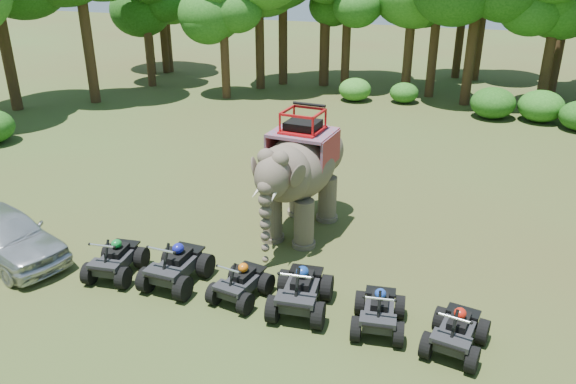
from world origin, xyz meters
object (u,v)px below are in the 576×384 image
Objects in this scene: parked_car at (5,235)px; atv_5 at (457,326)px; atv_0 at (115,255)px; atv_1 at (176,261)px; atv_3 at (301,285)px; elephant at (301,171)px; atv_2 at (241,278)px; atv_4 at (379,306)px.

atv_5 is at bearing -71.70° from parked_car.
parked_car is at bearing 177.65° from atv_0.
atv_1 is 3.45m from atv_3.
parked_car is 8.66m from atv_3.
atv_1 is (1.76, 0.20, 0.07)m from atv_0.
atv_3 is at bearing 1.18° from atv_1.
atv_1 is 7.14m from atv_5.
atv_3 reaches higher than atv_0.
atv_3 is (8.64, 0.53, -0.06)m from parked_car.
elephant is 1.07× the size of parked_car.
atv_1 is 1.88m from atv_2.
elephant is at bearing -40.57° from parked_car.
atv_1 reaches higher than atv_5.
atv_0 is 1.01× the size of atv_5.
atv_5 is (5.09, -4.31, -1.35)m from elephant.
atv_3 is at bearing -174.90° from atv_5.
atv_2 is 0.84× the size of atv_3.
parked_car is 7.08m from atv_2.
atv_5 is at bearing -13.79° from atv_4.
atv_1 is 1.12× the size of atv_5.
parked_car is 2.82× the size of atv_2.
atv_5 is at bearing -36.36° from elephant.
atv_0 is at bearing -172.57° from atv_1.
atv_4 is at bearing -9.04° from atv_3.
parked_car is at bearing 176.60° from atv_3.
elephant reaches higher than atv_2.
atv_0 is at bearing 172.70° from atv_4.
elephant is 2.52× the size of atv_3.
atv_2 is at bearing 175.05° from atv_3.
elephant is at bearing 64.39° from atv_1.
elephant is 5.50m from atv_4.
atv_1 reaches higher than atv_0.
atv_2 is 0.95× the size of atv_5.
elephant is at bearing 120.44° from atv_4.
atv_5 is at bearing -10.57° from atv_3.
parked_car is at bearing -143.58° from elephant.
elephant is at bearing 95.90° from atv_2.
parked_car reaches higher than atv_5.
atv_1 is at bearing 170.95° from atv_4.
atv_0 reaches higher than atv_5.
atv_3 is 3.69m from atv_5.
elephant reaches higher than atv_0.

